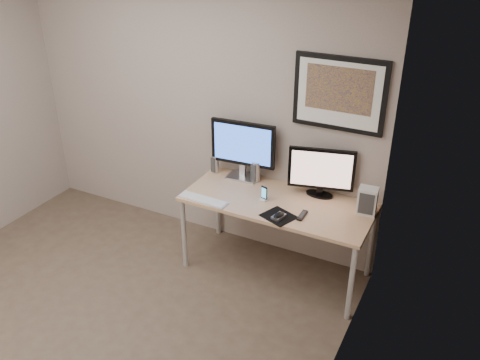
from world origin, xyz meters
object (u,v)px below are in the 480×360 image
(speaker_left, at_px, (216,164))
(fan_unit, at_px, (367,201))
(desk, at_px, (278,207))
(keyboard, at_px, (203,199))
(monitor_tv, at_px, (321,171))
(speaker_right, at_px, (256,172))
(framed_art, at_px, (339,94))
(monitor_large, at_px, (243,148))
(phone_dock, at_px, (264,193))

(speaker_left, distance_m, fan_unit, 1.45)
(desk, relative_size, speaker_left, 9.44)
(speaker_left, xyz_separation_m, keyboard, (0.17, -0.51, -0.08))
(monitor_tv, height_order, speaker_right, monitor_tv)
(framed_art, relative_size, speaker_left, 4.42)
(monitor_tv, bearing_deg, speaker_left, 166.36)
(monitor_large, relative_size, monitor_tv, 1.10)
(monitor_large, height_order, speaker_right, monitor_large)
(monitor_large, xyz_separation_m, fan_unit, (1.17, -0.11, -0.19))
(phone_dock, height_order, fan_unit, fan_unit)
(desk, bearing_deg, speaker_left, 162.31)
(phone_dock, distance_m, fan_unit, 0.84)
(speaker_left, height_order, speaker_right, speaker_right)
(speaker_right, height_order, fan_unit, fan_unit)
(desk, bearing_deg, speaker_right, 142.78)
(keyboard, bearing_deg, phone_dock, 29.47)
(framed_art, xyz_separation_m, monitor_tv, (-0.07, -0.09, -0.66))
(framed_art, xyz_separation_m, fan_unit, (0.36, -0.20, -0.78))
(framed_art, xyz_separation_m, speaker_right, (-0.67, -0.09, -0.80))
(desk, height_order, fan_unit, fan_unit)
(speaker_right, bearing_deg, keyboard, -97.49)
(framed_art, relative_size, monitor_large, 1.25)
(framed_art, height_order, keyboard, framed_art)
(phone_dock, xyz_separation_m, keyboard, (-0.46, -0.24, -0.06))
(framed_art, distance_m, keyboard, 1.41)
(monitor_tv, bearing_deg, phone_dock, -157.67)
(monitor_large, height_order, fan_unit, monitor_large)
(framed_art, xyz_separation_m, keyboard, (-0.92, -0.61, -0.88))
(desk, relative_size, monitor_large, 2.67)
(speaker_right, height_order, phone_dock, speaker_right)
(monitor_large, height_order, monitor_tv, monitor_large)
(phone_dock, bearing_deg, fan_unit, 27.44)
(speaker_left, height_order, phone_dock, speaker_left)
(framed_art, bearing_deg, speaker_right, -172.33)
(speaker_left, xyz_separation_m, phone_dock, (0.63, -0.28, -0.02))
(framed_art, bearing_deg, keyboard, -146.28)
(monitor_tv, distance_m, speaker_right, 0.62)
(desk, height_order, speaker_right, speaker_right)
(monitor_large, bearing_deg, speaker_left, 177.56)
(monitor_tv, distance_m, speaker_left, 1.03)
(speaker_left, relative_size, keyboard, 0.38)
(phone_dock, bearing_deg, keyboard, -137.92)
(keyboard, bearing_deg, speaker_right, 66.89)
(speaker_right, relative_size, keyboard, 0.43)
(speaker_left, bearing_deg, phone_dock, -11.91)
(framed_art, xyz_separation_m, speaker_left, (-1.08, -0.10, -0.81))
(speaker_left, relative_size, phone_dock, 1.31)
(monitor_large, relative_size, fan_unit, 2.60)
(desk, xyz_separation_m, speaker_left, (-0.73, 0.23, 0.15))
(keyboard, bearing_deg, framed_art, 36.12)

